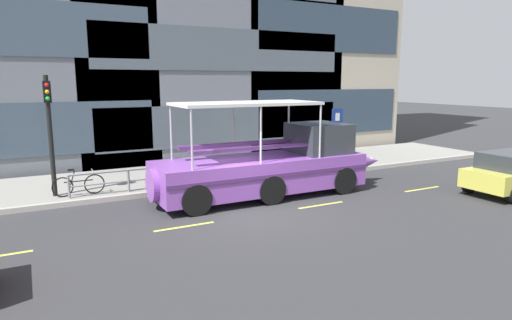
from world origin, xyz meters
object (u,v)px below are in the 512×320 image
at_px(traffic_light_pole, 50,124).
at_px(parking_sign, 337,127).
at_px(leaned_bicycle, 79,185).
at_px(duck_tour_boat, 275,165).
at_px(pedestrian_near_bow, 296,148).

distance_m(traffic_light_pole, parking_sign, 11.98).
relative_size(traffic_light_pole, parking_sign, 1.53).
height_order(leaned_bicycle, duck_tour_boat, duck_tour_boat).
height_order(traffic_light_pole, duck_tour_boat, traffic_light_pole).
xyz_separation_m(parking_sign, leaned_bicycle, (-11.21, -0.05, -1.46)).
distance_m(traffic_light_pole, duck_tour_boat, 7.88).
bearing_deg(traffic_light_pole, duck_tour_boat, -20.75).
xyz_separation_m(parking_sign, duck_tour_boat, (-4.75, -2.52, -0.92)).
bearing_deg(pedestrian_near_bow, parking_sign, -7.75).
distance_m(duck_tour_boat, pedestrian_near_bow, 3.91).
relative_size(parking_sign, leaned_bicycle, 1.55).
height_order(traffic_light_pole, parking_sign, traffic_light_pole).
xyz_separation_m(parking_sign, pedestrian_near_bow, (-2.01, 0.27, -0.87)).
bearing_deg(duck_tour_boat, pedestrian_near_bow, 45.58).
bearing_deg(leaned_bicycle, traffic_light_pole, 160.60).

